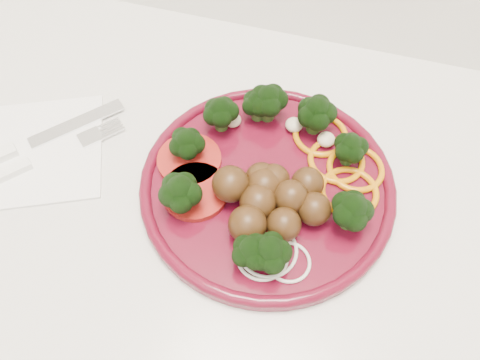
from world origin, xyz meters
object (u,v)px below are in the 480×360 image
(napkin, at_px, (36,151))
(fork, at_px, (15,170))
(plate, at_px, (268,179))
(knife, at_px, (10,151))

(napkin, height_order, fork, fork)
(plate, xyz_separation_m, fork, (-0.29, -0.06, -0.01))
(plate, distance_m, fork, 0.30)
(napkin, relative_size, fork, 0.96)
(plate, relative_size, knife, 1.58)
(napkin, height_order, knife, knife)
(napkin, relative_size, knife, 0.86)
(napkin, bearing_deg, knife, -153.40)
(knife, xyz_separation_m, fork, (0.02, -0.02, -0.00))
(knife, bearing_deg, fork, -97.00)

